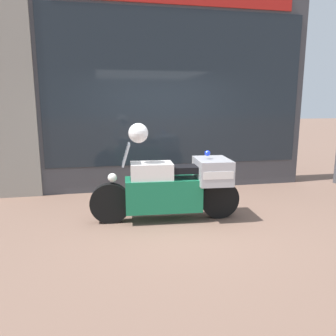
% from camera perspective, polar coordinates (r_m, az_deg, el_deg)
% --- Properties ---
extents(ground_plane, '(60.00, 60.00, 0.00)m').
position_cam_1_polar(ground_plane, '(5.35, 1.80, -8.63)').
color(ground_plane, '#7A5B4C').
extents(shop_building, '(6.46, 0.55, 4.09)m').
position_cam_1_polar(shop_building, '(6.94, -5.28, 13.12)').
color(shop_building, '#424247').
rests_on(shop_building, ground).
extents(window_display, '(5.15, 0.30, 1.94)m').
position_cam_1_polar(window_display, '(7.22, 0.91, 0.43)').
color(window_display, slate).
rests_on(window_display, ground).
extents(paramedic_motorcycle, '(2.35, 0.73, 1.23)m').
position_cam_1_polar(paramedic_motorcycle, '(5.11, 1.32, -3.06)').
color(paramedic_motorcycle, black).
rests_on(paramedic_motorcycle, ground).
extents(white_helmet, '(0.30, 0.30, 0.30)m').
position_cam_1_polar(white_helmet, '(4.92, -5.19, 6.07)').
color(white_helmet, white).
rests_on(white_helmet, paramedic_motorcycle).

